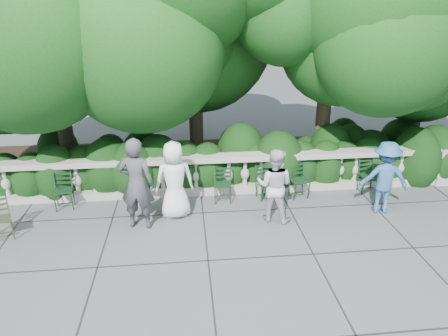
{
  "coord_description": "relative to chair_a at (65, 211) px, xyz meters",
  "views": [
    {
      "loc": [
        -0.83,
        -7.12,
        4.46
      ],
      "look_at": [
        0.0,
        1.0,
        1.0
      ],
      "focal_mm": 32.0,
      "sensor_mm": 36.0,
      "label": 1
    }
  ],
  "objects": [
    {
      "name": "chair_weathered",
      "position": [
        -0.87,
        -1.18,
        0.0
      ],
      "size": [
        0.59,
        0.62,
        0.84
      ],
      "primitive_type": null,
      "rotation": [
        0.0,
        0.0,
        0.41
      ],
      "color": "black",
      "rests_on": "ground"
    },
    {
      "name": "chair_e",
      "position": [
        7.25,
        0.09,
        0.0
      ],
      "size": [
        0.45,
        0.48,
        0.84
      ],
      "primitive_type": null,
      "rotation": [
        0.0,
        0.0,
        0.01
      ],
      "color": "black",
      "rests_on": "ground"
    },
    {
      "name": "person_casual_man",
      "position": [
        4.64,
        -0.83,
        0.82
      ],
      "size": [
        0.98,
        0.89,
        1.63
      ],
      "primitive_type": "imported",
      "rotation": [
        0.0,
        0.0,
        2.72
      ],
      "color": "silver",
      "rests_on": "ground"
    },
    {
      "name": "person_businessman",
      "position": [
        2.53,
        -0.46,
        0.87
      ],
      "size": [
        0.93,
        0.69,
        1.73
      ],
      "primitive_type": "imported",
      "rotation": [
        0.0,
        0.0,
        3.32
      ],
      "color": "white",
      "rests_on": "ground"
    },
    {
      "name": "chair_a",
      "position": [
        0.0,
        0.0,
        0.0
      ],
      "size": [
        0.5,
        0.54,
        0.84
      ],
      "primitive_type": null,
      "rotation": [
        0.0,
        0.0,
        0.15
      ],
      "color": "black",
      "rests_on": "ground"
    },
    {
      "name": "shrub_hedge",
      "position": [
        3.62,
        1.79,
        0.0
      ],
      "size": [
        15.0,
        2.6,
        1.7
      ],
      "primitive_type": null,
      "color": "black",
      "rests_on": "ground"
    },
    {
      "name": "balustrade",
      "position": [
        3.62,
        0.59,
        0.49
      ],
      "size": [
        12.0,
        0.44,
        1.0
      ],
      "color": "#9E998E",
      "rests_on": "ground"
    },
    {
      "name": "tree_canopy",
      "position": [
        4.31,
        1.98,
        3.96
      ],
      "size": [
        15.04,
        6.52,
        6.78
      ],
      "color": "#3F3023",
      "rests_on": "ground"
    },
    {
      "name": "chair_f",
      "position": [
        4.71,
        -0.06,
        0.0
      ],
      "size": [
        0.53,
        0.56,
        0.84
      ],
      "primitive_type": null,
      "rotation": [
        0.0,
        0.0,
        -0.2
      ],
      "color": "black",
      "rests_on": "ground"
    },
    {
      "name": "chair_d",
      "position": [
        5.5,
        -0.0,
        0.0
      ],
      "size": [
        0.51,
        0.55,
        0.84
      ],
      "primitive_type": null,
      "rotation": [
        0.0,
        0.0,
        0.17
      ],
      "color": "black",
      "rests_on": "ground"
    },
    {
      "name": "ground",
      "position": [
        3.62,
        -1.21,
        0.0
      ],
      "size": [
        90.0,
        90.0,
        0.0
      ],
      "primitive_type": "plane",
      "color": "#4C4E53",
      "rests_on": "ground"
    },
    {
      "name": "person_woman_grey",
      "position": [
        1.77,
        -0.83,
        0.99
      ],
      "size": [
        0.8,
        0.6,
        1.98
      ],
      "primitive_type": "imported",
      "rotation": [
        0.0,
        0.0,
        2.95
      ],
      "color": "#404045",
      "rests_on": "ground"
    },
    {
      "name": "chair_c",
      "position": [
        4.73,
        0.05,
        0.0
      ],
      "size": [
        0.56,
        0.59,
        0.84
      ],
      "primitive_type": null,
      "rotation": [
        0.0,
        0.0,
        0.3
      ],
      "color": "black",
      "rests_on": "ground"
    },
    {
      "name": "chair_b",
      "position": [
        3.61,
        -0.04,
        0.0
      ],
      "size": [
        0.48,
        0.52,
        0.84
      ],
      "primitive_type": null,
      "rotation": [
        0.0,
        0.0,
        -0.08
      ],
      "color": "black",
      "rests_on": "ground"
    },
    {
      "name": "person_older_blue",
      "position": [
        7.13,
        -0.71,
        0.83
      ],
      "size": [
        1.17,
        0.81,
        1.66
      ],
      "primitive_type": "imported",
      "rotation": [
        0.0,
        0.0,
        2.94
      ],
      "color": "#2E588A",
      "rests_on": "ground"
    }
  ]
}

